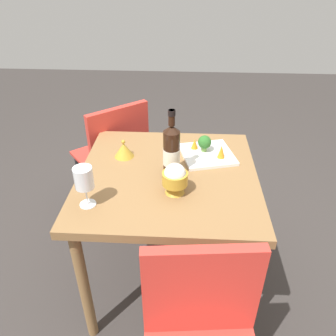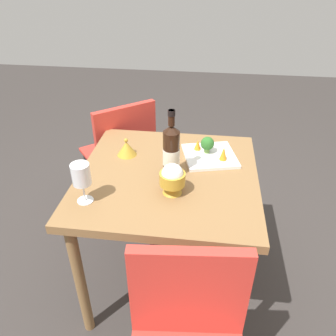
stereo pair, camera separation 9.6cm
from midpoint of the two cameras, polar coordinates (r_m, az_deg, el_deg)
The scene contains 12 objects.
ground_plane at distance 2.07m, azimuth 1.39°, elevation -18.11°, with size 8.00×8.00×0.00m, color #383330.
dining_table at distance 1.62m, azimuth 1.69°, elevation -3.71°, with size 0.83×0.83×0.74m.
chair_near_window at distance 2.20m, azimuth -6.55°, elevation 3.27°, with size 0.56×0.56×0.85m.
chair_by_wall at distance 1.26m, azimuth 5.84°, elevation -26.50°, with size 0.44×0.44×0.85m.
wine_bottle at distance 1.49m, azimuth 2.41°, elevation 2.85°, with size 0.08×0.08×0.32m.
wine_glass at distance 1.36m, azimuth -12.65°, elevation -1.26°, with size 0.08×0.08×0.18m.
rice_bowl at distance 1.41m, azimuth 2.71°, elevation -1.82°, with size 0.11×0.11×0.14m.
rice_bowl_lid at distance 1.70m, azimuth -5.47°, elevation 3.36°, with size 0.10×0.10×0.09m.
serving_plate at distance 1.71m, azimuth 8.72°, elevation 2.04°, with size 0.30×0.30×0.02m.
broccoli_floret at distance 1.69m, azimuth 8.34°, elevation 4.07°, with size 0.07×0.07×0.09m.
carrot_garnish_left at distance 1.65m, azimuth 11.08°, elevation 2.42°, with size 0.04×0.04×0.07m.
carrot_garnish_right at distance 1.73m, azimuth 6.66°, elevation 3.94°, with size 0.04×0.04×0.05m.
Camera 2 is at (-0.17, 1.29, 1.61)m, focal length 35.78 mm.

